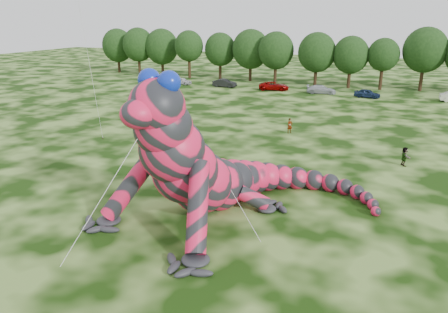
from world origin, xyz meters
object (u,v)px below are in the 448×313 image
tree_8 (350,62)px  spectator_5 (404,156)px  tree_9 (382,64)px  car_0 (182,81)px  tree_1 (139,51)px  car_4 (367,93)px  tree_2 (162,52)px  car_1 (225,83)px  tree_4 (220,56)px  tree_5 (251,55)px  tree_3 (189,54)px  spectator_0 (290,126)px  tree_6 (276,58)px  car_2 (274,86)px  tree_7 (316,59)px  inflatable_gecko (215,138)px  tree_0 (118,51)px  tree_10 (424,59)px  car_3 (321,89)px

tree_8 → spectator_5: (10.44, -40.86, -3.66)m
tree_9 → car_0: (-34.23, -8.32, -3.69)m
tree_1 → car_4: size_ratio=2.50×
car_0 → tree_2: bearing=49.1°
car_1 → car_4: size_ratio=1.10×
tree_2 → tree_4: (13.38, -0.05, -0.29)m
tree_8 → spectator_5: bearing=-75.7°
tree_8 → spectator_5: 42.33m
tree_5 → spectator_5: (29.34, -42.31, -4.08)m
car_0 → car_1: 8.53m
tree_3 → spectator_5: tree_3 is taller
car_1 → spectator_0: bearing=-144.4°
tree_6 → car_2: tree_6 is taller
car_1 → tree_4: bearing=27.8°
tree_1 → tree_7: bearing=-1.9°
inflatable_gecko → tree_7: 54.98m
tree_0 → tree_7: bearing=-3.1°
tree_10 → tree_7: bearing=-174.2°
tree_6 → tree_8: tree_6 is taller
spectator_5 → tree_10: bearing=-26.3°
tree_4 → tree_7: size_ratio=0.96×
car_1 → spectator_5: size_ratio=2.64×
car_2 → car_3: size_ratio=1.09×
tree_9 → spectator_0: 35.35m
tree_10 → tree_1: bearing=-179.5°
tree_10 → car_2: (-22.96, -9.01, -4.54)m
tree_3 → car_3: bearing=-15.4°
car_0 → tree_8: bearing=-70.8°
tree_9 → spectator_0: tree_9 is taller
inflatable_gecko → car_4: 46.79m
tree_4 → car_2: 17.22m
inflatable_gecko → car_3: size_ratio=4.05×
tree_4 → tree_6: 12.26m
tree_0 → tree_9: 55.66m
inflatable_gecko → car_1: bearing=128.1°
tree_10 → car_0: (-40.56, -9.56, -4.61)m
tree_0 → tree_6: size_ratio=1.00×
tree_10 → car_3: tree_10 is taller
tree_3 → tree_6: bearing=-1.2°
tree_8 → tree_9: 5.30m
tree_4 → tree_10: bearing=-0.2°
car_2 → spectator_5: spectator_5 is taller
inflatable_gecko → tree_0: 75.63m
tree_8 → car_1: size_ratio=2.08×
tree_0 → tree_7: (44.48, -2.43, -0.02)m
tree_8 → tree_2: bearing=177.4°
tree_5 → car_3: size_ratio=2.07×
spectator_0 → car_2: bearing=68.4°
car_1 → tree_6: bearing=-43.9°
tree_0 → tree_1: size_ratio=0.97×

